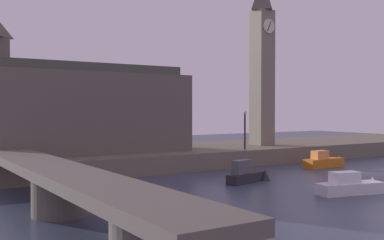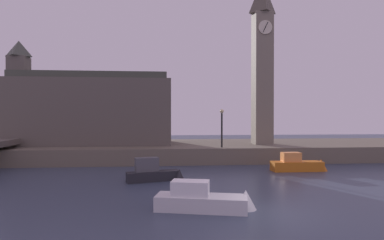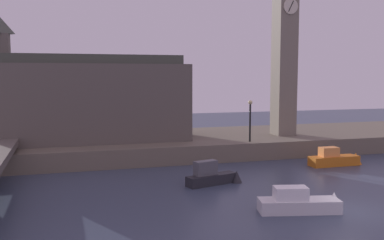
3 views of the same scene
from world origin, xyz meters
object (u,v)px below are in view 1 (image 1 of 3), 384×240
boat_ferry_white (355,186)px  streetlamp (245,125)px  clock_tower (262,57)px  boat_barge_dark (248,175)px  boat_patrol_orange (326,161)px  parliament_hall (85,109)px

boat_ferry_white → streetlamp: bearing=77.5°
clock_tower → boat_barge_dark: clock_tower is taller
streetlamp → boat_patrol_orange: bearing=-39.0°
parliament_hall → boat_ferry_white: bearing=-62.5°
clock_tower → boat_patrol_orange: (0.76, -7.73, -9.93)m
boat_ferry_white → boat_barge_dark: bearing=111.5°
clock_tower → boat_patrol_orange: 12.61m
streetlamp → boat_barge_dark: bearing=-128.0°
parliament_hall → boat_ferry_white: size_ratio=3.29×
boat_ferry_white → boat_patrol_orange: bearing=48.3°
boat_ferry_white → boat_patrol_orange: (8.81, 9.88, 0.03)m
clock_tower → boat_patrol_orange: bearing=-84.4°
clock_tower → boat_patrol_orange: clock_tower is taller
clock_tower → streetlamp: size_ratio=4.86×
boat_patrol_orange → boat_ferry_white: bearing=-131.7°
boat_barge_dark → clock_tower: bearing=45.0°
clock_tower → boat_barge_dark: size_ratio=4.21×
boat_ferry_white → boat_barge_dark: boat_barge_dark is taller
boat_ferry_white → boat_barge_dark: size_ratio=1.22×
streetlamp → boat_barge_dark: 10.11m
clock_tower → parliament_hall: size_ratio=1.04×
clock_tower → streetlamp: bearing=-146.7°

